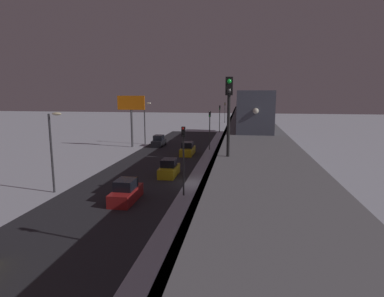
# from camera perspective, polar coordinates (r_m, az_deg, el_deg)

# --- Properties ---
(ground_plane) EXTENTS (240.00, 240.00, 0.00)m
(ground_plane) POSITION_cam_1_polar(r_m,az_deg,el_deg) (34.34, -0.11, -6.14)
(ground_plane) COLOR silver
(avenue_asphalt) EXTENTS (11.00, 91.45, 0.01)m
(avenue_asphalt) POSITION_cam_1_polar(r_m,az_deg,el_deg) (35.78, -10.04, -5.64)
(avenue_asphalt) COLOR #28282D
(avenue_asphalt) RESTS_ON ground_plane
(elevated_railway) EXTENTS (5.00, 91.45, 6.18)m
(elevated_railway) POSITION_cam_1_polar(r_m,az_deg,el_deg) (32.91, 10.26, 2.51)
(elevated_railway) COLOR slate
(elevated_railway) RESTS_ON ground_plane
(subway_train) EXTENTS (2.94, 55.47, 3.40)m
(subway_train) POSITION_cam_1_polar(r_m,az_deg,el_deg) (52.72, 9.87, 8.04)
(subway_train) COLOR #4C5160
(subway_train) RESTS_ON elevated_railway
(rail_signal) EXTENTS (0.36, 0.41, 4.00)m
(rail_signal) POSITION_cam_1_polar(r_m,az_deg,el_deg) (16.47, 6.47, 7.95)
(rail_signal) COLOR black
(rail_signal) RESTS_ON elevated_railway
(sedan_black) EXTENTS (1.91, 4.26, 1.97)m
(sedan_black) POSITION_cam_1_polar(r_m,az_deg,el_deg) (58.14, -5.85, 1.18)
(sedan_black) COLOR black
(sedan_black) RESTS_ON ground_plane
(sedan_red) EXTENTS (1.80, 4.42, 1.97)m
(sedan_red) POSITION_cam_1_polar(r_m,az_deg,el_deg) (29.28, -11.49, -7.55)
(sedan_red) COLOR #A51E1E
(sedan_red) RESTS_ON ground_plane
(sedan_yellow) EXTENTS (1.80, 4.11, 1.97)m
(sedan_yellow) POSITION_cam_1_polar(r_m,az_deg,el_deg) (37.32, -4.04, -3.61)
(sedan_yellow) COLOR gold
(sedan_yellow) RESTS_ON ground_plane
(sedan_yellow_3) EXTENTS (1.80, 4.54, 1.97)m
(sedan_yellow_3) POSITION_cam_1_polar(r_m,az_deg,el_deg) (49.87, -0.78, -0.19)
(sedan_yellow_3) COLOR gold
(sedan_yellow_3) RESTS_ON ground_plane
(traffic_light_near) EXTENTS (0.32, 0.44, 6.40)m
(traffic_light_near) POSITION_cam_1_polar(r_m,az_deg,el_deg) (29.51, -1.51, -0.42)
(traffic_light_near) COLOR #2D2D2D
(traffic_light_near) RESTS_ON ground_plane
(traffic_light_mid) EXTENTS (0.32, 0.44, 6.40)m
(traffic_light_mid) POSITION_cam_1_polar(r_m,az_deg,el_deg) (53.85, 3.12, 4.19)
(traffic_light_mid) COLOR #2D2D2D
(traffic_light_mid) RESTS_ON ground_plane
(traffic_light_far) EXTENTS (0.32, 0.44, 6.40)m
(traffic_light_far) POSITION_cam_1_polar(r_m,az_deg,el_deg) (78.45, 4.87, 5.92)
(traffic_light_far) COLOR #2D2D2D
(traffic_light_far) RESTS_ON ground_plane
(traffic_light_distant) EXTENTS (0.32, 0.44, 6.40)m
(traffic_light_distant) POSITION_cam_1_polar(r_m,az_deg,el_deg) (103.12, 5.79, 6.82)
(traffic_light_distant) COLOR #2D2D2D
(traffic_light_distant) RESTS_ON ground_plane
(commercial_billboard) EXTENTS (4.80, 0.36, 8.90)m
(commercial_billboard) POSITION_cam_1_polar(r_m,az_deg,el_deg) (57.28, -10.60, 7.01)
(commercial_billboard) COLOR #4C4C51
(commercial_billboard) RESTS_ON ground_plane
(street_lamp_near) EXTENTS (1.35, 0.44, 7.65)m
(street_lamp_near) POSITION_cam_1_polar(r_m,az_deg,el_deg) (32.93, -23.18, 0.94)
(street_lamp_near) COLOR #38383D
(street_lamp_near) RESTS_ON ground_plane
(street_lamp_far) EXTENTS (1.35, 0.44, 7.65)m
(street_lamp_far) POSITION_cam_1_polar(r_m,az_deg,el_deg) (60.36, -8.10, 5.30)
(street_lamp_far) COLOR #38383D
(street_lamp_far) RESTS_ON ground_plane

